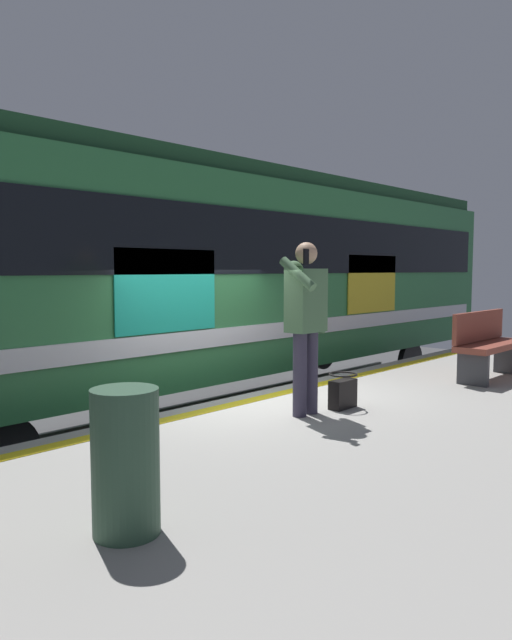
% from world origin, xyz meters
% --- Properties ---
extents(ground_plane, '(25.14, 25.14, 0.00)m').
position_xyz_m(ground_plane, '(0.00, 0.00, 0.00)').
color(ground_plane, '#3D3D3F').
extents(platform, '(12.36, 4.77, 1.04)m').
position_xyz_m(platform, '(0.00, 2.39, 0.52)').
color(platform, gray).
rests_on(platform, ground).
extents(safety_line, '(12.11, 0.16, 0.01)m').
position_xyz_m(safety_line, '(0.00, 0.30, 1.05)').
color(safety_line, yellow).
rests_on(safety_line, platform).
extents(track_rail_near, '(16.07, 0.08, 0.16)m').
position_xyz_m(track_rail_near, '(0.00, -1.66, 0.08)').
color(track_rail_near, slate).
rests_on(track_rail_near, ground).
extents(track_rail_far, '(16.07, 0.08, 0.16)m').
position_xyz_m(track_rail_far, '(0.00, -3.10, 0.08)').
color(track_rail_far, slate).
rests_on(track_rail_far, ground).
extents(train_carriage, '(13.20, 2.86, 3.91)m').
position_xyz_m(train_carriage, '(-1.89, -2.37, 2.49)').
color(train_carriage, '#2D723F').
rests_on(train_carriage, ground).
extents(passenger, '(0.57, 0.55, 1.73)m').
position_xyz_m(passenger, '(0.33, 1.13, 2.06)').
color(passenger, '#383347').
rests_on(passenger, platform).
extents(handbag, '(0.33, 0.30, 0.37)m').
position_xyz_m(handbag, '(-0.16, 1.25, 1.22)').
color(handbag, black).
rests_on(handbag, platform).
extents(bench, '(1.49, 0.44, 0.90)m').
position_xyz_m(bench, '(-2.89, 1.68, 1.53)').
color(bench, brown).
rests_on(bench, platform).
extents(trash_bin, '(0.37, 0.37, 0.81)m').
position_xyz_m(trash_bin, '(3.12, 2.10, 1.45)').
color(trash_bin, '#2D4C38').
rests_on(trash_bin, platform).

